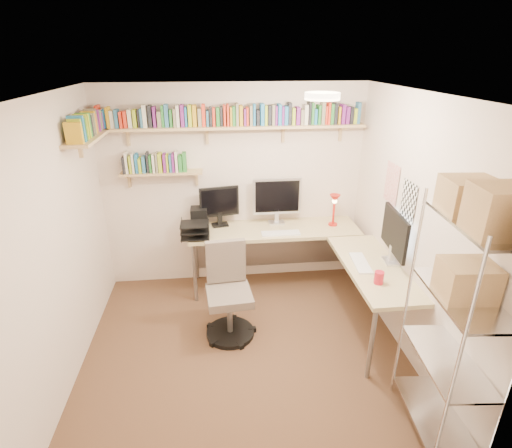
{
  "coord_description": "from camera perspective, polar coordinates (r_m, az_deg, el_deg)",
  "views": [
    {
      "loc": [
        -0.24,
        -3.24,
        2.79
      ],
      "look_at": [
        0.17,
        0.55,
        1.16
      ],
      "focal_mm": 28.0,
      "sensor_mm": 36.0,
      "label": 1
    }
  ],
  "objects": [
    {
      "name": "ground",
      "position": [
        4.29,
        -1.59,
        -17.46
      ],
      "size": [
        3.2,
        3.2,
        0.0
      ],
      "primitive_type": "plane",
      "color": "#472C1E",
      "rests_on": "ground"
    },
    {
      "name": "wall_shelves",
      "position": [
        4.61,
        -8.53,
        13.39
      ],
      "size": [
        3.12,
        1.09,
        0.79
      ],
      "color": "tan",
      "rests_on": "ground"
    },
    {
      "name": "office_chair",
      "position": [
        4.27,
        -3.94,
        -10.45
      ],
      "size": [
        0.54,
        0.55,
        1.02
      ],
      "rotation": [
        0.0,
        0.0,
        0.09
      ],
      "color": "black",
      "rests_on": "ground"
    },
    {
      "name": "wire_rack",
      "position": [
        2.97,
        28.6,
        -4.5
      ],
      "size": [
        0.48,
        0.86,
        2.11
      ],
      "rotation": [
        0.0,
        0.0,
        -0.09
      ],
      "color": "silver",
      "rests_on": "ground"
    },
    {
      "name": "room_shell",
      "position": [
        3.48,
        -1.79,
        2.26
      ],
      "size": [
        3.24,
        3.04,
        2.52
      ],
      "color": "beige",
      "rests_on": "ground"
    },
    {
      "name": "corner_desk",
      "position": [
        4.71,
        4.4,
        -1.91
      ],
      "size": [
        2.36,
        2.1,
        1.4
      ],
      "color": "#C4B67F",
      "rests_on": "ground"
    }
  ]
}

